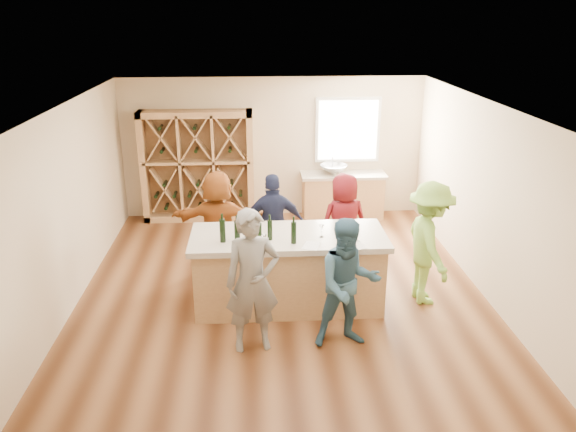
{
  "coord_description": "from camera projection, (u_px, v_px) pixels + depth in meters",
  "views": [
    {
      "loc": [
        -0.38,
        -7.55,
        4.02
      ],
      "look_at": [
        0.1,
        0.2,
        1.15
      ],
      "focal_mm": 35.0,
      "sensor_mm": 36.0,
      "label": 1
    }
  ],
  "objects": [
    {
      "name": "person_near_right",
      "position": [
        348.0,
        284.0,
        6.9
      ],
      "size": [
        0.86,
        0.53,
        1.69
      ],
      "primitive_type": "imported",
      "rotation": [
        0.0,
        0.0,
        0.1
      ],
      "color": "#335972",
      "rests_on": "floor"
    },
    {
      "name": "wine_glass_c",
      "position": [
        348.0,
        241.0,
        7.34
      ],
      "size": [
        0.08,
        0.08,
        0.18
      ],
      "primitive_type": "cone",
      "rotation": [
        0.0,
        0.0,
        0.13
      ],
      "color": "white",
      "rests_on": "tasting_counter_top"
    },
    {
      "name": "person_far_right",
      "position": [
        344.0,
        223.0,
        8.98
      ],
      "size": [
        0.89,
        0.69,
        1.62
      ],
      "primitive_type": "imported",
      "rotation": [
        0.0,
        0.0,
        3.38
      ],
      "color": "#590F14",
      "rests_on": "floor"
    },
    {
      "name": "person_server",
      "position": [
        429.0,
        243.0,
        7.95
      ],
      "size": [
        0.6,
        1.19,
        1.8
      ],
      "primitive_type": "imported",
      "rotation": [
        0.0,
        0.0,
        1.63
      ],
      "color": "#8CC64C",
      "rests_on": "floor"
    },
    {
      "name": "wine_bottle_d",
      "position": [
        259.0,
        233.0,
        7.46
      ],
      "size": [
        0.08,
        0.08,
        0.28
      ],
      "primitive_type": "cylinder",
      "rotation": [
        0.0,
        0.0,
        0.2
      ],
      "color": "black",
      "rests_on": "tasting_counter_top"
    },
    {
      "name": "tasting_menu_b",
      "position": [
        311.0,
        246.0,
        7.41
      ],
      "size": [
        0.28,
        0.33,
        0.0
      ],
      "primitive_type": "cube",
      "rotation": [
        0.0,
        0.0,
        -0.33
      ],
      "color": "white",
      "rests_on": "tasting_counter_top"
    },
    {
      "name": "tasting_counter_base",
      "position": [
        288.0,
        272.0,
        7.98
      ],
      "size": [
        2.6,
        1.0,
        1.0
      ],
      "primitive_type": "cube",
      "color": "tan",
      "rests_on": "floor"
    },
    {
      "name": "wine_bottle_b",
      "position": [
        237.0,
        232.0,
        7.48
      ],
      "size": [
        0.08,
        0.08,
        0.3
      ],
      "primitive_type": "cylinder",
      "rotation": [
        0.0,
        0.0,
        -0.12
      ],
      "color": "black",
      "rests_on": "tasting_counter_top"
    },
    {
      "name": "wine_glass_e",
      "position": [
        358.0,
        236.0,
        7.54
      ],
      "size": [
        0.06,
        0.06,
        0.16
      ],
      "primitive_type": "cone",
      "rotation": [
        0.0,
        0.0,
        0.04
      ],
      "color": "white",
      "rests_on": "tasting_counter_top"
    },
    {
      "name": "tasting_menu_c",
      "position": [
        354.0,
        245.0,
        7.44
      ],
      "size": [
        0.33,
        0.39,
        0.0
      ],
      "primitive_type": "cube",
      "rotation": [
        0.0,
        0.0,
        0.32
      ],
      "color": "white",
      "rests_on": "tasting_counter_top"
    },
    {
      "name": "person_far_left",
      "position": [
        219.0,
        222.0,
        8.9
      ],
      "size": [
        1.61,
        0.71,
        1.69
      ],
      "primitive_type": "imported",
      "rotation": [
        0.0,
        0.0,
        3.05
      ],
      "color": "#994C19",
      "rests_on": "floor"
    },
    {
      "name": "back_counter_base",
      "position": [
        343.0,
        197.0,
        11.42
      ],
      "size": [
        1.6,
        0.58,
        0.86
      ],
      "primitive_type": "cube",
      "color": "tan",
      "rests_on": "floor"
    },
    {
      "name": "wine_bottle_f",
      "position": [
        294.0,
        233.0,
        7.45
      ],
      "size": [
        0.07,
        0.07,
        0.3
      ],
      "primitive_type": "cylinder",
      "color": "black",
      "rests_on": "tasting_counter_top"
    },
    {
      "name": "person_far_mid",
      "position": [
        274.0,
        225.0,
        8.85
      ],
      "size": [
        0.99,
        0.54,
        1.65
      ],
      "primitive_type": "imported",
      "rotation": [
        0.0,
        0.0,
        3.19
      ],
      "color": "#191E38",
      "rests_on": "floor"
    },
    {
      "name": "wall_left",
      "position": [
        64.0,
        209.0,
        7.83
      ],
      "size": [
        0.1,
        7.0,
        2.8
      ],
      "primitive_type": "cube",
      "color": "beige",
      "rests_on": "ground"
    },
    {
      "name": "wine_bottle_e",
      "position": [
        270.0,
        230.0,
        7.57
      ],
      "size": [
        0.08,
        0.08,
        0.28
      ],
      "primitive_type": "cylinder",
      "rotation": [
        0.0,
        0.0,
        0.14
      ],
      "color": "black",
      "rests_on": "tasting_counter_top"
    },
    {
      "name": "floor",
      "position": [
        282.0,
        295.0,
        8.5
      ],
      "size": [
        6.0,
        7.0,
        0.1
      ],
      "primitive_type": "cube",
      "color": "brown",
      "rests_on": "ground"
    },
    {
      "name": "person_near_left",
      "position": [
        252.0,
        282.0,
        6.8
      ],
      "size": [
        0.73,
        0.58,
        1.83
      ],
      "primitive_type": "imported",
      "rotation": [
        0.0,
        0.0,
        0.15
      ],
      "color": "slate",
      "rests_on": "floor"
    },
    {
      "name": "tasting_counter_top",
      "position": [
        288.0,
        237.0,
        7.79
      ],
      "size": [
        2.72,
        1.12,
        0.08
      ],
      "primitive_type": "cube",
      "color": "#B8AD98",
      "rests_on": "tasting_counter_base"
    },
    {
      "name": "wine_glass_a",
      "position": [
        264.0,
        241.0,
        7.3
      ],
      "size": [
        0.09,
        0.09,
        0.2
      ],
      "primitive_type": "cone",
      "rotation": [
        0.0,
        0.0,
        -0.29
      ],
      "color": "white",
      "rests_on": "tasting_counter_top"
    },
    {
      "name": "ceiling",
      "position": [
        281.0,
        102.0,
        7.5
      ],
      "size": [
        6.0,
        7.0,
        0.1
      ],
      "primitive_type": "cube",
      "color": "white",
      "rests_on": "ground"
    },
    {
      "name": "back_counter_top",
      "position": [
        343.0,
        175.0,
        11.26
      ],
      "size": [
        1.7,
        0.62,
        0.06
      ],
      "primitive_type": "cube",
      "color": "#B8AD98",
      "rests_on": "back_counter_base"
    },
    {
      "name": "wall_back",
      "position": [
        273.0,
        147.0,
        11.33
      ],
      "size": [
        6.0,
        0.1,
        2.8
      ],
      "primitive_type": "cube",
      "color": "beige",
      "rests_on": "ground"
    },
    {
      "name": "wall_front",
      "position": [
        304.0,
        344.0,
        4.68
      ],
      "size": [
        6.0,
        0.1,
        2.8
      ],
      "primitive_type": "cube",
      "color": "beige",
      "rests_on": "ground"
    },
    {
      "name": "window_frame",
      "position": [
        348.0,
        130.0,
        11.22
      ],
      "size": [
        1.3,
        0.06,
        1.3
      ],
      "primitive_type": "cube",
      "color": "white",
      "rests_on": "wall_back"
    },
    {
      "name": "wine_rack",
      "position": [
        198.0,
        166.0,
        11.08
      ],
      "size": [
        2.2,
        0.45,
        2.2
      ],
      "primitive_type": "cube",
      "color": "tan",
      "rests_on": "floor"
    },
    {
      "name": "sink",
      "position": [
        334.0,
        169.0,
        11.2
      ],
      "size": [
        0.54,
        0.54,
        0.19
      ],
      "primitive_type": "imported",
      "color": "silver",
      "rests_on": "back_counter_top"
    },
    {
      "name": "faucet",
      "position": [
        332.0,
        164.0,
        11.35
      ],
      "size": [
        0.02,
        0.02,
        0.3
      ],
      "primitive_type": "cylinder",
      "color": "silver",
      "rests_on": "back_counter_top"
    },
    {
      "name": "wine_glass_d",
      "position": [
        321.0,
        231.0,
        7.67
      ],
      "size": [
        0.08,
        0.08,
        0.17
      ],
      "primitive_type": "cone",
      "rotation": [
        0.0,
        0.0,
        -0.29
      ],
      "color": "white",
      "rests_on": "tasting_counter_top"
    },
    {
      "name": "wine_bottle_a",
      "position": [
        223.0,
        231.0,
        7.49
      ],
      "size": [
        0.1,
        0.1,
        0.32
      ],
      "primitive_type": "cylinder",
      "rotation": [
        0.0,
        0.0,
        -0.35
      ],
      "color": "black",
      "rests_on": "tasting_counter_top"
    },
    {
      "name": "wine_bottle_c",
      "position": [
        247.0,
        228.0,
        7.59
      ],
      "size": [
        0.1,
        0.1,
        0.32
      ],
      "primitive_type": "cylinder",
      "rotation": [
        0.0,
        0.0,
        -0.34
      ],
      "color": "black",
      "rests_on": "tasting_counter_top"
    },
    {
      "name": "tasting_menu_a",
      "position": [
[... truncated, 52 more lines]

